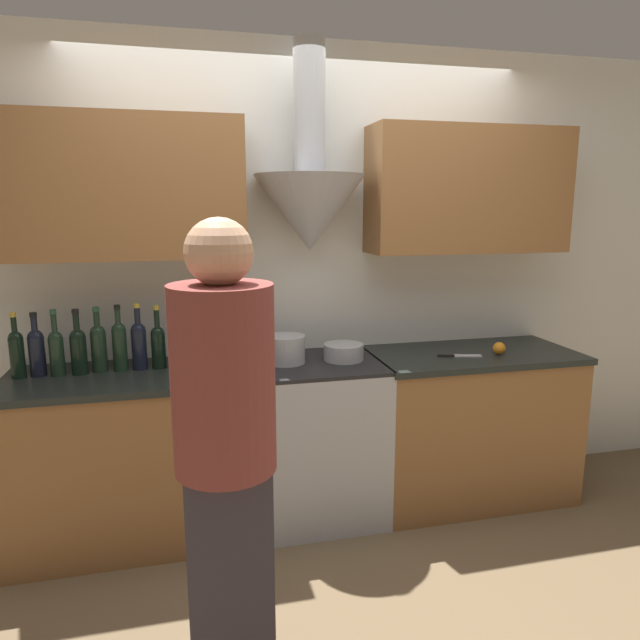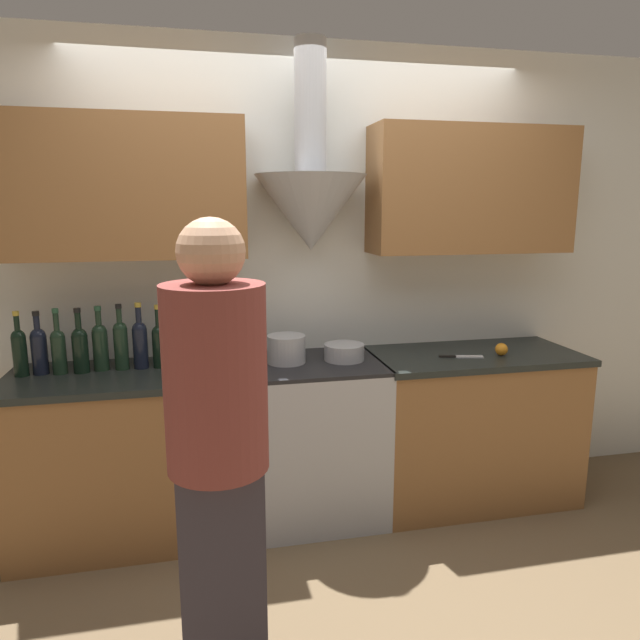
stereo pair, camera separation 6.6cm
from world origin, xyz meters
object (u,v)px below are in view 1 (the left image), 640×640
object	(u,v)px
stove_range	(316,438)
wine_bottle_7	(158,344)
wine_bottle_3	(78,349)
orange_fruit	(499,348)
wine_bottle_4	(99,345)
wine_bottle_2	(56,350)
wine_bottle_6	(139,343)
wine_bottle_5	(120,344)
wine_bottle_1	(37,350)
mixing_bowl	(344,352)
wine_bottle_8	(178,343)
stock_pot	(286,349)
person_foreground_left	(226,449)
wine_bottle_0	(17,352)

from	to	relation	value
stove_range	wine_bottle_7	distance (m)	1.00
wine_bottle_3	orange_fruit	xyz separation A→B (m)	(2.25, -0.15, -0.10)
wine_bottle_4	wine_bottle_7	distance (m)	0.29
wine_bottle_2	wine_bottle_6	distance (m)	0.39
wine_bottle_2	wine_bottle_5	xyz separation A→B (m)	(0.29, 0.02, 0.01)
orange_fruit	wine_bottle_6	bearing A→B (deg)	175.07
wine_bottle_6	orange_fruit	distance (m)	1.97
wine_bottle_1	orange_fruit	bearing A→B (deg)	-3.81
stove_range	mixing_bowl	bearing A→B (deg)	1.35
wine_bottle_3	wine_bottle_8	size ratio (longest dim) A/B	0.98
stock_pot	wine_bottle_2	bearing A→B (deg)	178.13
wine_bottle_2	mixing_bowl	size ratio (longest dim) A/B	1.52
wine_bottle_2	orange_fruit	distance (m)	2.36
wine_bottle_2	person_foreground_left	bearing A→B (deg)	-58.24
wine_bottle_7	wine_bottle_8	distance (m)	0.10
wine_bottle_1	wine_bottle_3	world-z (taller)	wine_bottle_3
orange_fruit	person_foreground_left	world-z (taller)	person_foreground_left
wine_bottle_1	wine_bottle_5	distance (m)	0.39
wine_bottle_1	wine_bottle_5	bearing A→B (deg)	0.40
wine_bottle_1	stock_pot	world-z (taller)	wine_bottle_1
wine_bottle_4	orange_fruit	xyz separation A→B (m)	(2.16, -0.17, -0.10)
wine_bottle_4	wine_bottle_6	size ratio (longest dim) A/B	0.97
wine_bottle_8	stock_pot	xyz separation A→B (m)	(0.56, -0.04, -0.06)
wine_bottle_4	wine_bottle_5	xyz separation A→B (m)	(0.10, -0.01, 0.00)
stove_range	wine_bottle_1	world-z (taller)	wine_bottle_1
wine_bottle_0	wine_bottle_1	bearing A→B (deg)	11.78
stove_range	wine_bottle_4	xyz separation A→B (m)	(-1.11, 0.08, 0.57)
wine_bottle_2	wine_bottle_7	distance (m)	0.48
mixing_bowl	wine_bottle_4	bearing A→B (deg)	176.49
wine_bottle_0	orange_fruit	distance (m)	2.53
wine_bottle_0	wine_bottle_6	size ratio (longest dim) A/B	0.95
orange_fruit	person_foreground_left	xyz separation A→B (m)	(-1.62, -1.04, 0.01)
wine_bottle_3	person_foreground_left	world-z (taller)	person_foreground_left
wine_bottle_1	stock_pot	size ratio (longest dim) A/B	1.55
wine_bottle_8	wine_bottle_5	bearing A→B (deg)	176.72
wine_bottle_2	wine_bottle_3	size ratio (longest dim) A/B	1.01
wine_bottle_8	stove_range	bearing A→B (deg)	-4.67
stove_range	wine_bottle_4	bearing A→B (deg)	175.79
wine_bottle_2	wine_bottle_6	bearing A→B (deg)	3.30
stove_range	mixing_bowl	size ratio (longest dim) A/B	4.06
wine_bottle_6	mixing_bowl	bearing A→B (deg)	-4.00
wine_bottle_8	wine_bottle_3	bearing A→B (deg)	-179.71
wine_bottle_0	wine_bottle_5	distance (m)	0.47
wine_bottle_3	wine_bottle_1	bearing A→B (deg)	175.25
wine_bottle_0	wine_bottle_1	world-z (taller)	wine_bottle_0
wine_bottle_1	mixing_bowl	world-z (taller)	wine_bottle_1
wine_bottle_5	wine_bottle_8	xyz separation A→B (m)	(0.29, -0.02, -0.01)
wine_bottle_6	person_foreground_left	world-z (taller)	person_foreground_left
stock_pot	person_foreground_left	xyz separation A→B (m)	(-0.41, -1.15, -0.03)
wine_bottle_0	stove_range	bearing A→B (deg)	-2.12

